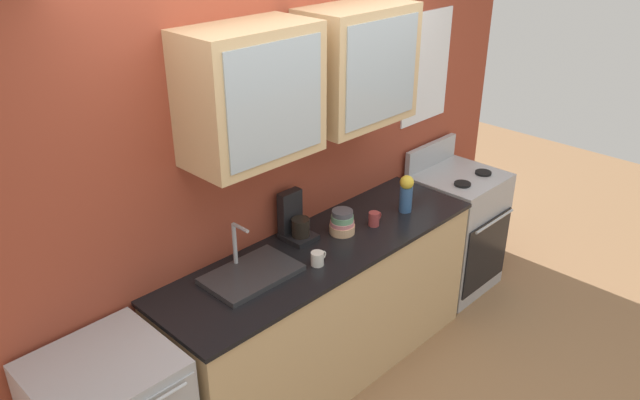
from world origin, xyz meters
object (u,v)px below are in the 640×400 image
at_px(coffee_maker, 295,221).
at_px(sink_faucet, 251,273).
at_px(bowl_stack, 342,222).
at_px(vase, 406,193).
at_px(cup_near_sink, 318,258).
at_px(cup_near_bowls, 374,219).
at_px(stove_range, 454,230).

bearing_deg(coffee_maker, sink_faucet, -162.77).
bearing_deg(coffee_maker, bowl_stack, -35.12).
bearing_deg(coffee_maker, vase, -19.64).
bearing_deg(vase, bowl_stack, 169.09).
bearing_deg(sink_faucet, cup_near_sink, -27.26).
bearing_deg(coffee_maker, cup_near_bowls, -28.59).
bearing_deg(bowl_stack, sink_faucet, 178.10).
bearing_deg(vase, sink_faucet, 174.30).
xyz_separation_m(vase, coffee_maker, (-0.74, 0.26, -0.02)).
distance_m(cup_near_bowls, coffee_maker, 0.51).
xyz_separation_m(stove_range, cup_near_bowls, (-1.03, -0.04, 0.51)).
bearing_deg(vase, stove_range, 4.71).
bearing_deg(sink_faucet, stove_range, -1.73).
xyz_separation_m(vase, cup_near_bowls, (-0.29, 0.02, -0.09)).
distance_m(stove_range, bowl_stack, 1.35).
height_order(stove_range, cup_near_bowls, stove_range).
bearing_deg(coffee_maker, stove_range, -7.79).
xyz_separation_m(stove_range, cup_near_sink, (-1.61, -0.11, 0.50)).
relative_size(stove_range, cup_near_bowls, 10.78).
distance_m(sink_faucet, cup_near_bowls, 0.92).
distance_m(bowl_stack, cup_near_sink, 0.39).
xyz_separation_m(sink_faucet, coffee_maker, (0.46, 0.14, 0.09)).
bearing_deg(sink_faucet, coffee_maker, 17.23).
relative_size(cup_near_bowls, coffee_maker, 0.36).
relative_size(stove_range, vase, 4.45).
distance_m(sink_faucet, bowl_stack, 0.70).
height_order(sink_faucet, coffee_maker, coffee_maker).
distance_m(vase, cup_near_bowls, 0.30).
bearing_deg(stove_range, vase, -175.29).
relative_size(sink_faucet, bowl_stack, 3.26).
bearing_deg(cup_near_sink, cup_near_bowls, 7.21).
relative_size(sink_faucet, coffee_maker, 1.75).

